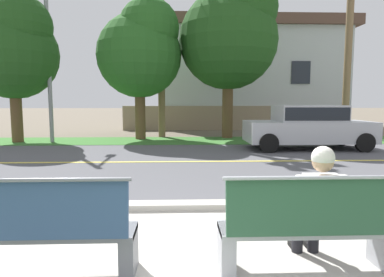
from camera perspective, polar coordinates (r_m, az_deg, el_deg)
The scene contains 16 objects.
ground_plane at distance 10.95m, azimuth -2.24°, elevation -2.55°, with size 140.00×140.00×0.00m, color #665B4C.
sidewalk_pavement at distance 3.63m, azimuth -2.38°, elevation -21.26°, with size 44.00×3.60×0.01m, color #B7B2A8.
curb_edge at distance 5.42m, azimuth -2.31°, elevation -11.21°, with size 44.00×0.30×0.11m, color #ADA89E.
street_asphalt at distance 9.47m, azimuth -2.25°, elevation -3.92°, with size 52.00×8.00×0.01m, color #515156.
road_centre_line at distance 9.47m, azimuth -2.25°, elevation -3.90°, with size 48.00×0.14×0.01m, color #E0CC4C.
far_verge_grass at distance 14.48m, azimuth -2.22°, elevation -0.35°, with size 48.00×2.80×0.02m, color #38702D.
bench_left at distance 3.62m, azimuth -23.83°, elevation -14.22°, with size 1.74×0.48×1.01m.
bench_right at distance 3.61m, azimuth 19.06°, elevation -14.10°, with size 1.74×0.48×1.01m.
seated_person_white at distance 3.74m, azimuth 20.25°, elevation -9.81°, with size 0.52×0.68×1.25m.
car_silver_near at distance 12.59m, azimuth 18.86°, elevation 2.18°, with size 4.30×1.86×1.54m.
streetlamp at distance 15.28m, azimuth -22.74°, elevation 14.87°, with size 0.24×2.10×7.16m.
shade_tree_far_left at distance 15.62m, azimuth -27.54°, elevation 13.30°, with size 3.52×3.52×5.82m.
shade_tree_left at distance 15.24m, azimuth -8.42°, elevation 14.61°, with size 3.64×3.64×6.01m.
shade_tree_centre at distance 15.83m, azimuth 6.67°, elevation 17.21°, with size 4.37×4.37×7.21m.
garden_wall at distance 20.03m, azimuth 7.26°, elevation 3.45°, with size 13.00×0.36×1.40m, color gray.
house_across_street at distance 23.43m, azimuth 9.12°, elevation 10.34°, with size 12.11×6.91×6.64m.
Camera 1 is at (0.02, -2.82, 1.69)m, focal length 31.84 mm.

